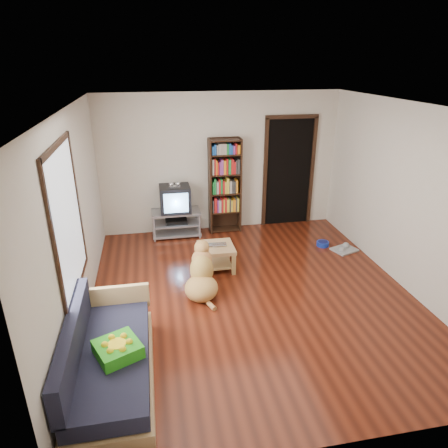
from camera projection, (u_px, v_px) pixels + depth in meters
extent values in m
plane|color=#5B1F0F|center=(252.00, 294.00, 5.74)|extent=(5.00, 5.00, 0.00)
plane|color=white|center=(258.00, 107.00, 4.74)|extent=(5.00, 5.00, 0.00)
plane|color=beige|center=(221.00, 163.00, 7.51)|extent=(4.50, 0.00, 4.50)
plane|color=beige|center=(340.00, 324.00, 2.98)|extent=(4.50, 0.00, 4.50)
plane|color=beige|center=(76.00, 221.00, 4.86)|extent=(0.00, 5.00, 5.00)
plane|color=beige|center=(409.00, 199.00, 5.63)|extent=(0.00, 5.00, 5.00)
cube|color=green|center=(118.00, 349.00, 3.93)|extent=(0.53, 0.53, 0.13)
imported|color=#B5B4B9|center=(216.00, 246.00, 6.25)|extent=(0.34, 0.23, 0.03)
cylinder|color=#162E9C|center=(323.00, 244.00, 7.19)|extent=(0.22, 0.22, 0.08)
cube|color=#959595|center=(344.00, 250.00, 7.03)|extent=(0.48, 0.44, 0.03)
cube|color=white|center=(67.00, 221.00, 4.33)|extent=(0.02, 1.30, 1.60)
cube|color=black|center=(56.00, 146.00, 4.02)|extent=(0.03, 1.42, 0.06)
cube|color=black|center=(78.00, 286.00, 4.65)|extent=(0.03, 1.42, 0.06)
cube|color=black|center=(55.00, 249.00, 3.70)|extent=(0.03, 0.06, 1.70)
cube|color=black|center=(77.00, 200.00, 4.97)|extent=(0.03, 0.06, 1.70)
cube|color=black|center=(288.00, 173.00, 7.82)|extent=(0.90, 0.02, 2.10)
cube|color=black|center=(265.00, 174.00, 7.73)|extent=(0.07, 0.05, 2.14)
cube|color=black|center=(312.00, 172.00, 7.89)|extent=(0.07, 0.05, 2.14)
cube|color=black|center=(292.00, 117.00, 7.40)|extent=(1.03, 0.05, 0.07)
cube|color=#99999E|center=(176.00, 212.00, 7.45)|extent=(0.90, 0.45, 0.04)
cube|color=#99999E|center=(176.00, 223.00, 7.53)|extent=(0.86, 0.42, 0.03)
cube|color=#99999E|center=(177.00, 232.00, 7.61)|extent=(0.90, 0.45, 0.04)
cylinder|color=#99999E|center=(154.00, 229.00, 7.28)|extent=(0.04, 0.04, 0.50)
cylinder|color=#99999E|center=(200.00, 226.00, 7.42)|extent=(0.04, 0.04, 0.50)
cylinder|color=#99999E|center=(154.00, 221.00, 7.64)|extent=(0.04, 0.04, 0.50)
cylinder|color=#99999E|center=(197.00, 218.00, 7.79)|extent=(0.04, 0.04, 0.50)
cube|color=black|center=(176.00, 221.00, 7.51)|extent=(0.40, 0.30, 0.07)
cube|color=black|center=(175.00, 199.00, 7.35)|extent=(0.55, 0.48, 0.48)
cube|color=black|center=(174.00, 195.00, 7.53)|extent=(0.40, 0.14, 0.36)
cube|color=#8CBFF2|center=(176.00, 203.00, 7.12)|extent=(0.44, 0.02, 0.36)
cube|color=silver|center=(175.00, 187.00, 7.20)|extent=(0.20, 0.07, 0.02)
sphere|color=silver|center=(171.00, 184.00, 7.18)|extent=(0.09, 0.09, 0.09)
sphere|color=silver|center=(178.00, 184.00, 7.20)|extent=(0.09, 0.09, 0.09)
cube|color=black|center=(210.00, 187.00, 7.48)|extent=(0.03, 0.30, 1.80)
cube|color=black|center=(240.00, 185.00, 7.58)|extent=(0.03, 0.30, 1.80)
cube|color=black|center=(223.00, 184.00, 7.66)|extent=(0.60, 0.02, 1.80)
cube|color=black|center=(225.00, 228.00, 7.86)|extent=(0.56, 0.28, 0.02)
cube|color=black|center=(225.00, 211.00, 7.72)|extent=(0.56, 0.28, 0.03)
cube|color=black|center=(225.00, 193.00, 7.58)|extent=(0.56, 0.28, 0.02)
cube|color=black|center=(225.00, 174.00, 7.44)|extent=(0.56, 0.28, 0.02)
cube|color=black|center=(225.00, 154.00, 7.29)|extent=(0.56, 0.28, 0.02)
cube|color=black|center=(225.00, 140.00, 7.19)|extent=(0.56, 0.28, 0.02)
cube|color=tan|center=(114.00, 375.00, 4.12)|extent=(0.80, 1.80, 0.22)
cube|color=#1E1E2D|center=(112.00, 358.00, 4.03)|extent=(0.74, 1.74, 0.18)
cube|color=#1E1E2D|center=(73.00, 341.00, 3.87)|extent=(0.12, 1.74, 0.40)
cube|color=tan|center=(115.00, 298.00, 4.75)|extent=(0.80, 0.06, 0.30)
cube|color=tan|center=(216.00, 248.00, 6.29)|extent=(0.55, 0.55, 0.06)
cube|color=tan|center=(216.00, 263.00, 6.40)|extent=(0.45, 0.45, 0.03)
cube|color=tan|center=(204.00, 267.00, 6.11)|extent=(0.06, 0.06, 0.34)
cube|color=tan|center=(234.00, 265.00, 6.20)|extent=(0.06, 0.06, 0.34)
cube|color=tan|center=(200.00, 254.00, 6.54)|extent=(0.06, 0.06, 0.34)
cube|color=tan|center=(228.00, 251.00, 6.62)|extent=(0.06, 0.06, 0.34)
ellipsoid|color=#CA834D|center=(201.00, 288.00, 5.61)|extent=(0.56, 0.59, 0.35)
ellipsoid|color=#B58845|center=(202.00, 270.00, 5.71)|extent=(0.40, 0.43, 0.46)
ellipsoid|color=#C07B49|center=(202.00, 260.00, 5.75)|extent=(0.34, 0.32, 0.33)
ellipsoid|color=tan|center=(202.00, 247.00, 5.73)|extent=(0.25, 0.27, 0.20)
ellipsoid|color=gold|center=(202.00, 245.00, 5.85)|extent=(0.12, 0.19, 0.08)
sphere|color=black|center=(203.00, 243.00, 5.92)|extent=(0.04, 0.04, 0.04)
ellipsoid|color=#BD8048|center=(196.00, 249.00, 5.70)|extent=(0.06, 0.08, 0.14)
ellipsoid|color=tan|center=(207.00, 249.00, 5.70)|extent=(0.06, 0.08, 0.14)
cylinder|color=tan|center=(198.00, 272.00, 5.94)|extent=(0.09, 0.13, 0.38)
cylinder|color=gold|center=(207.00, 272.00, 5.94)|extent=(0.09, 0.13, 0.38)
sphere|color=#C9854D|center=(198.00, 280.00, 6.04)|extent=(0.10, 0.10, 0.10)
sphere|color=tan|center=(208.00, 280.00, 6.04)|extent=(0.10, 0.10, 0.10)
cylinder|color=#BE8649|center=(209.00, 303.00, 5.46)|extent=(0.17, 0.33, 0.08)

